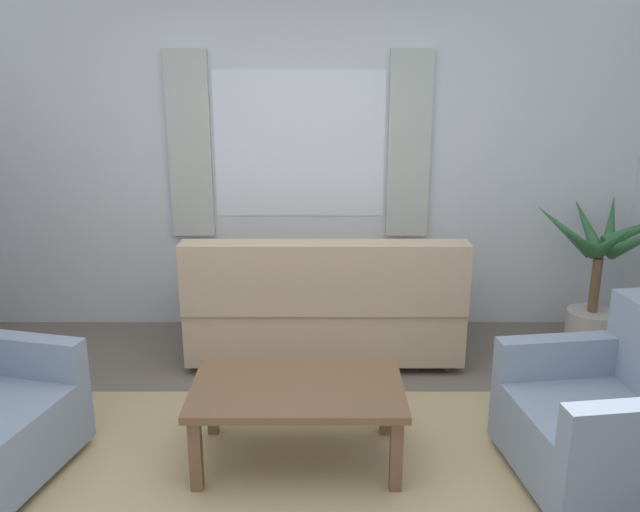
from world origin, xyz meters
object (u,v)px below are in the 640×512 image
object	(u,v)px
armchair_right	(611,418)
couch	(323,308)
potted_plant	(598,277)
coffee_table	(296,396)

from	to	relation	value
armchair_right	couch	bearing A→B (deg)	-143.92
couch	potted_plant	world-z (taller)	potted_plant
armchair_right	potted_plant	bearing A→B (deg)	152.64
armchair_right	potted_plant	world-z (taller)	potted_plant
coffee_table	potted_plant	distance (m)	2.62
couch	coffee_table	xyz separation A→B (m)	(-0.15, -1.31, 0.01)
couch	armchair_right	size ratio (longest dim) A/B	2.02
couch	armchair_right	world-z (taller)	couch
armchair_right	potted_plant	size ratio (longest dim) A/B	0.80
couch	coffee_table	size ratio (longest dim) A/B	1.73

